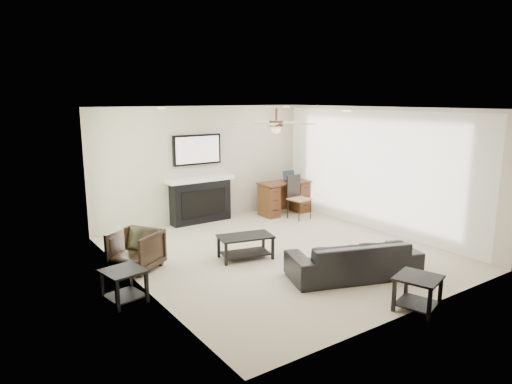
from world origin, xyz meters
TOP-DOWN VIEW (x-y plane):
  - room_shell at (0.19, 0.08)m, footprint 5.50×5.54m
  - sofa at (0.28, -1.49)m, footprint 2.11×1.38m
  - armchair at (-2.32, 0.66)m, footprint 0.95×0.95m
  - coffee_table at (-0.62, 0.11)m, footprint 0.99×0.69m
  - end_table_near at (0.13, -2.74)m, footprint 0.65×0.65m
  - end_table_left at (-2.87, -0.39)m, footprint 0.58×0.58m
  - fireplace_unit at (-0.15, 2.58)m, footprint 1.52×0.34m
  - desk at (1.80, 2.15)m, footprint 1.22×0.56m
  - desk_chair at (1.80, 1.60)m, footprint 0.46×0.47m
  - laptop at (2.00, 2.13)m, footprint 0.33×0.24m

SIDE VIEW (x-z plane):
  - coffee_table at x=-0.62m, z-range 0.00..0.40m
  - end_table_near at x=0.13m, z-range 0.00..0.45m
  - end_table_left at x=-2.87m, z-range 0.00..0.45m
  - sofa at x=0.28m, z-range 0.00..0.57m
  - armchair at x=-2.32m, z-range 0.00..0.64m
  - desk at x=1.80m, z-range 0.00..0.76m
  - desk_chair at x=1.80m, z-range 0.00..0.97m
  - laptop at x=2.00m, z-range 0.76..0.99m
  - fireplace_unit at x=-0.15m, z-range 0.00..1.91m
  - room_shell at x=0.19m, z-range 0.42..2.94m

